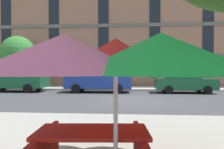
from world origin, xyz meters
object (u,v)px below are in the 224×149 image
at_px(patio_umbrella, 116,58).
at_px(picnic_table, 92,147).
at_px(street_tree_left, 19,53).
at_px(sedan_green, 184,80).
at_px(pickup_blue, 96,79).
at_px(pickup_green, 17,79).

relative_size(patio_umbrella, picnic_table, 1.86).
bearing_deg(street_tree_left, sedan_green, -12.14).
distance_m(pickup_blue, street_tree_left, 8.92).
height_order(sedan_green, street_tree_left, street_tree_left).
relative_size(sedan_green, patio_umbrella, 1.24).
xyz_separation_m(pickup_green, picnic_table, (8.26, -12.28, -0.54)).
distance_m(pickup_blue, patio_umbrella, 12.93).
distance_m(pickup_green, street_tree_left, 4.29).
bearing_deg(picnic_table, pickup_green, 123.92).
height_order(pickup_blue, street_tree_left, street_tree_left).
bearing_deg(sedan_green, pickup_green, 180.00).
bearing_deg(pickup_blue, patio_umbrella, -79.92).
relative_size(street_tree_left, patio_umbrella, 1.41).
height_order(pickup_green, picnic_table, pickup_green).
xyz_separation_m(pickup_blue, patio_umbrella, (2.26, -12.70, 0.88)).
bearing_deg(pickup_blue, pickup_green, 180.00).
bearing_deg(picnic_table, street_tree_left, 122.48).
bearing_deg(sedan_green, patio_umbrella, -109.62).
bearing_deg(patio_umbrella, sedan_green, 70.38).
relative_size(pickup_blue, picnic_table, 2.69).
bearing_deg(pickup_blue, sedan_green, -0.00).
relative_size(pickup_green, sedan_green, 1.16).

